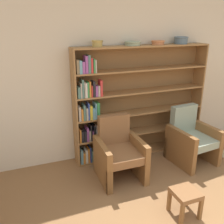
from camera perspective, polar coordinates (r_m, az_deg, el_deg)
name	(u,v)px	position (r m, az deg, el deg)	size (l,w,h in m)	color
wall_back	(128,75)	(4.28, 3.65, 8.33)	(12.00, 0.06, 2.75)	beige
bookshelf	(130,104)	(4.23, 4.03, 1.87)	(2.34, 0.30, 1.88)	olive
bowl_brass	(97,43)	(3.82, -3.37, 15.46)	(0.17, 0.17, 0.09)	tan
bowl_terracotta	(133,43)	(4.03, 4.73, 15.43)	(0.26, 0.26, 0.07)	gray
bowl_olive	(158,42)	(4.24, 10.49, 15.41)	(0.22, 0.22, 0.07)	#C67547
bowl_cream	(181,40)	(4.49, 15.53, 15.62)	(0.24, 0.24, 0.12)	slate
armchair_leather	(119,152)	(3.76, 1.59, -9.19)	(0.65, 0.69, 0.92)	brown
armchair_cushioned	(191,139)	(4.38, 17.61, -5.81)	(0.71, 0.74, 0.92)	brown
footstool	(185,196)	(3.26, 16.44, -17.97)	(0.30, 0.30, 0.34)	brown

